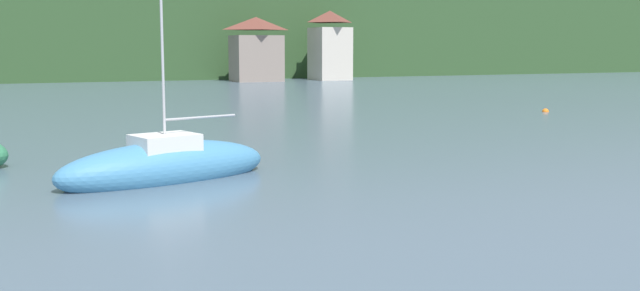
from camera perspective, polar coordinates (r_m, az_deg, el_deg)
wooded_hillside at (r=120.93m, az=-20.42°, el=8.46°), size 352.00×48.61×32.47m
shore_building_westcentral at (r=92.15m, az=-4.91°, el=7.29°), size 6.07×4.67×7.83m
shore_building_central at (r=95.96m, az=0.76°, el=7.61°), size 4.48×5.11×8.79m
sailboat_mid_1 at (r=24.67m, az=-11.76°, el=-1.56°), size 7.69×4.09×10.45m
mooring_buoy_far at (r=51.48m, az=16.91°, el=2.49°), size 0.44×0.44×0.44m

